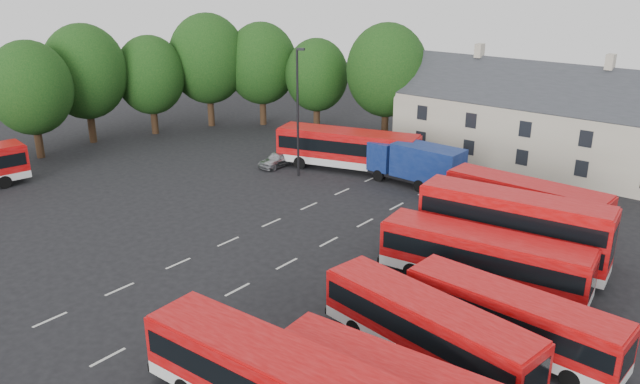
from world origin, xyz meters
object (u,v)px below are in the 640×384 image
at_px(bus_row_a, 274,378).
at_px(lamppost, 298,110).
at_px(bus_dd_south, 513,226).
at_px(silver_car, 278,159).
at_px(box_truck, 417,162).

relative_size(bus_row_a, lamppost, 1.10).
relative_size(bus_dd_south, silver_car, 2.79).
height_order(box_truck, silver_car, box_truck).
relative_size(bus_row_a, bus_dd_south, 1.07).
distance_m(bus_row_a, bus_dd_south, 18.46).
bearing_deg(lamppost, box_truck, 24.89).
bearing_deg(bus_row_a, box_truck, 107.43).
bearing_deg(silver_car, lamppost, -14.47).
bearing_deg(box_truck, silver_car, -163.80).
bearing_deg(bus_dd_south, silver_car, 159.66).
bearing_deg(bus_row_a, lamppost, 126.36).
xyz_separation_m(bus_row_a, bus_dd_south, (1.55, 18.39, 0.54)).
relative_size(bus_dd_south, lamppost, 1.04).
height_order(bus_dd_south, silver_car, bus_dd_south).
height_order(bus_row_a, box_truck, box_truck).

